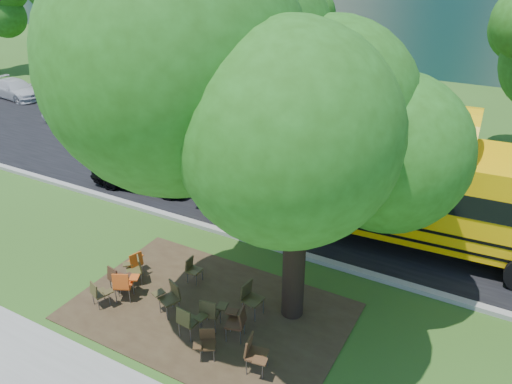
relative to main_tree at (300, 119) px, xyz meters
The scene contains 29 objects.
ground 6.03m from the main_tree, behind, with size 160.00×160.00×0.00m, color #2D4A17.
dirt_patch 5.66m from the main_tree, 152.88° to the right, with size 7.00×4.50×0.03m, color #382819.
asphalt_road 8.85m from the main_tree, 114.20° to the left, with size 80.00×8.00×0.04m, color black.
kerb_near 6.46m from the main_tree, 139.36° to the left, with size 80.00×0.25×0.14m, color gray.
kerb_far 12.17m from the main_tree, 105.42° to the left, with size 80.00×0.25×0.14m, color gray.
bg_tree_0 19.49m from the main_tree, 140.03° to the left, with size 5.20×5.20×7.18m.
bg_tree_1 27.13m from the main_tree, 147.67° to the left, with size 6.00×6.00×8.40m.
bg_tree_2 17.45m from the main_tree, 117.07° to the left, with size 4.80×4.80×6.62m.
main_tree is the anchor object (origin of this frame).
school_bus 6.30m from the main_tree, 70.70° to the left, with size 13.53×3.80×3.27m.
chair_0 6.69m from the main_tree, 161.24° to the right, with size 0.64×0.51×0.87m.
chair_1 6.93m from the main_tree, 154.09° to the right, with size 0.61×0.48×0.78m.
chair_2 6.45m from the main_tree, 157.77° to the right, with size 0.64×0.75×0.94m.
chair_3 5.62m from the main_tree, 151.41° to the right, with size 0.75×0.59×0.93m.
chair_4 5.40m from the main_tree, 131.83° to the right, with size 0.63×0.54×0.92m.
chair_5 5.42m from the main_tree, 114.79° to the right, with size 0.52×0.63×0.77m.
chair_6 4.97m from the main_tree, 117.42° to the right, with size 0.67×0.62×0.92m.
chair_7 5.16m from the main_tree, 87.35° to the right, with size 0.65×0.64×0.95m.
chair_8 6.63m from the main_tree, behind, with size 0.52×0.66×0.84m.
chair_9 6.51m from the main_tree, 167.86° to the right, with size 0.73×0.58×0.85m.
chair_10 5.65m from the main_tree, behind, with size 0.47×0.50×0.77m.
chair_11 5.14m from the main_tree, 135.34° to the right, with size 0.62×0.64×0.92m.
chair_12 4.77m from the main_tree, 147.51° to the right, with size 0.57×0.67×0.97m.
black_car 10.22m from the main_tree, 153.83° to the left, with size 1.69×4.19×1.43m, color black.
bg_car_silver 19.25m from the main_tree, 152.72° to the left, with size 1.26×3.62×1.19m, color #A1A1A6.
bg_car_white 26.07m from the main_tree, 156.84° to the left, with size 1.64×4.05×1.17m, color silver.
bg_car_red 13.00m from the main_tree, 136.75° to the left, with size 2.19×4.75×1.32m, color #4E0D14.
pedestrian_a 24.55m from the main_tree, 147.52° to the left, with size 0.65×0.43×1.78m, color navy.
pedestrian_b 25.51m from the main_tree, 154.03° to the left, with size 0.92×0.72×1.89m, color brown.
Camera 1 is at (7.03, -8.87, 8.55)m, focal length 35.00 mm.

